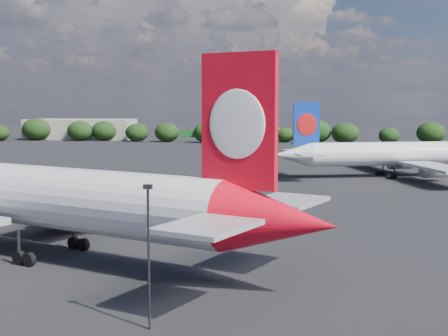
# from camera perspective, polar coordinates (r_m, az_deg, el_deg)

# --- Properties ---
(ground) EXTENTS (500.00, 500.00, 0.00)m
(ground) POSITION_cam_1_polar(r_m,az_deg,el_deg) (109.93, -5.05, -1.49)
(ground) COLOR black
(ground) RESTS_ON ground
(qantas_airliner) EXTENTS (52.29, 50.37, 17.85)m
(qantas_airliner) POSITION_cam_1_polar(r_m,az_deg,el_deg) (59.67, -16.16, -2.67)
(qantas_airliner) COLOR silver
(qantas_airliner) RESTS_ON ground
(china_southern_airliner) EXTENTS (43.69, 41.87, 14.46)m
(china_southern_airliner) POSITION_cam_1_polar(r_m,az_deg,el_deg) (123.66, 14.95, 1.21)
(china_southern_airliner) COLOR silver
(china_southern_airliner) RESTS_ON ground
(apron_lamp_post) EXTENTS (0.55, 0.30, 9.17)m
(apron_lamp_post) POSITION_cam_1_polar(r_m,az_deg,el_deg) (39.15, -6.91, -7.24)
(apron_lamp_post) COLOR black
(apron_lamp_post) RESTS_ON ground
(terminal_building) EXTENTS (42.00, 16.00, 8.00)m
(terminal_building) POSITION_cam_1_polar(r_m,az_deg,el_deg) (254.57, -12.98, 3.48)
(terminal_building) COLOR gray
(terminal_building) RESTS_ON ground
(highway_sign) EXTENTS (6.00, 0.30, 4.50)m
(highway_sign) POSITION_cam_1_polar(r_m,az_deg,el_deg) (226.56, -3.18, 3.12)
(highway_sign) COLOR #13621D
(highway_sign) RESTS_ON ground
(billboard_yellow) EXTENTS (5.00, 0.30, 5.50)m
(billboard_yellow) POSITION_cam_1_polar(r_m,az_deg,el_deg) (228.96, 4.52, 3.32)
(billboard_yellow) COLOR gold
(billboard_yellow) RESTS_ON ground
(horizon_treeline) EXTENTS (206.00, 15.19, 8.58)m
(horizon_treeline) POSITION_cam_1_polar(r_m,az_deg,el_deg) (228.01, 2.63, 3.28)
(horizon_treeline) COLOR black
(horizon_treeline) RESTS_ON ground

